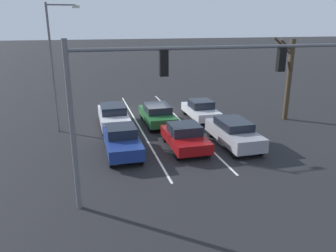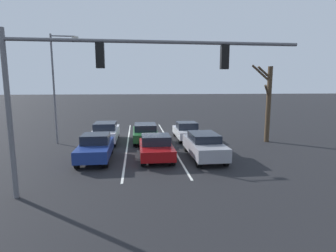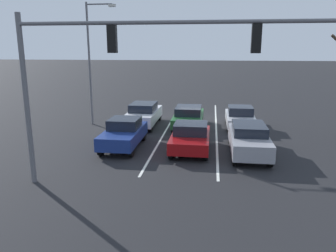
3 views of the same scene
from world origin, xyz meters
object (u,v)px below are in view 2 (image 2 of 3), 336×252
car_silver_leftlane_second (187,131)px  car_darkgreen_midlane_second (145,132)px  street_lamp_right_shoulder (57,82)px  car_white_rightlane_second (106,132)px  car_navy_rightlane_front (96,147)px  car_gray_leftlane_front (204,145)px  traffic_signal_gantry (103,75)px  car_maroon_midlane_front (156,147)px  bare_tree_near (268,101)px

car_silver_leftlane_second → car_darkgreen_midlane_second: bearing=6.8°
street_lamp_right_shoulder → car_silver_leftlane_second: bearing=-177.8°
car_white_rightlane_second → car_navy_rightlane_front: bearing=89.8°
car_darkgreen_midlane_second → street_lamp_right_shoulder: (6.56, -0.03, 3.97)m
car_navy_rightlane_front → car_gray_leftlane_front: bearing=177.5°
car_gray_leftlane_front → car_darkgreen_midlane_second: (3.43, -5.29, -0.05)m
street_lamp_right_shoulder → traffic_signal_gantry: bearing=114.6°
car_navy_rightlane_front → traffic_signal_gantry: traffic_signal_gantry is taller
car_maroon_midlane_front → traffic_signal_gantry: size_ratio=0.35×
car_navy_rightlane_front → street_lamp_right_shoulder: (3.43, -5.04, 3.93)m
car_navy_rightlane_front → bare_tree_near: bare_tree_near is taller
car_gray_leftlane_front → traffic_signal_gantry: 8.27m
street_lamp_right_shoulder → bare_tree_near: street_lamp_right_shoulder is taller
car_navy_rightlane_front → car_silver_leftlane_second: 8.52m
traffic_signal_gantry → street_lamp_right_shoulder: 11.15m
car_darkgreen_midlane_second → traffic_signal_gantry: (1.93, 10.11, 4.09)m
car_silver_leftlane_second → car_darkgreen_midlane_second: size_ratio=0.92×
car_navy_rightlane_front → car_darkgreen_midlane_second: 5.90m
car_maroon_midlane_front → traffic_signal_gantry: bearing=64.4°
traffic_signal_gantry → bare_tree_near: bearing=-142.3°
car_silver_leftlane_second → traffic_signal_gantry: 12.51m
car_silver_leftlane_second → traffic_signal_gantry: size_ratio=0.36×
car_gray_leftlane_front → bare_tree_near: 7.73m
car_navy_rightlane_front → car_silver_leftlane_second: bearing=-140.5°
car_gray_leftlane_front → bare_tree_near: bare_tree_near is taller
car_darkgreen_midlane_second → street_lamp_right_shoulder: size_ratio=0.55×
car_white_rightlane_second → bare_tree_near: (-12.66, 1.37, 2.41)m
car_silver_leftlane_second → bare_tree_near: size_ratio=0.68×
street_lamp_right_shoulder → bare_tree_near: size_ratio=1.35×
car_darkgreen_midlane_second → bare_tree_near: (-9.55, 1.23, 2.47)m
car_silver_leftlane_second → traffic_signal_gantry: traffic_signal_gantry is taller
bare_tree_near → car_darkgreen_midlane_second: bearing=-7.4°
car_gray_leftlane_front → car_navy_rightlane_front: car_navy_rightlane_front is taller
car_white_rightlane_second → bare_tree_near: bare_tree_near is taller
car_gray_leftlane_front → car_darkgreen_midlane_second: 6.30m
car_gray_leftlane_front → car_white_rightlane_second: bearing=-39.7°
car_silver_leftlane_second → bare_tree_near: bare_tree_near is taller
car_maroon_midlane_front → bare_tree_near: bare_tree_near is taller
car_navy_rightlane_front → car_silver_leftlane_second: size_ratio=1.02×
street_lamp_right_shoulder → car_maroon_midlane_front: bearing=144.0°
car_silver_leftlane_second → car_white_rightlane_second: car_white_rightlane_second is taller
car_darkgreen_midlane_second → bare_tree_near: size_ratio=0.74×
traffic_signal_gantry → car_white_rightlane_second: bearing=-83.4°
car_silver_leftlane_second → car_maroon_midlane_front: bearing=61.6°
car_white_rightlane_second → car_maroon_midlane_front: bearing=124.5°
car_darkgreen_midlane_second → street_lamp_right_shoulder: bearing=-0.3°
car_gray_leftlane_front → car_maroon_midlane_front: car_gray_leftlane_front is taller
car_maroon_midlane_front → car_navy_rightlane_front: bearing=-1.2°
car_white_rightlane_second → street_lamp_right_shoulder: street_lamp_right_shoulder is taller
car_navy_rightlane_front → car_darkgreen_midlane_second: size_ratio=0.94×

